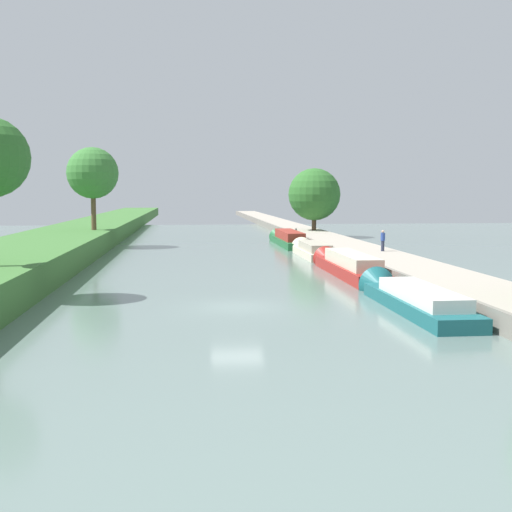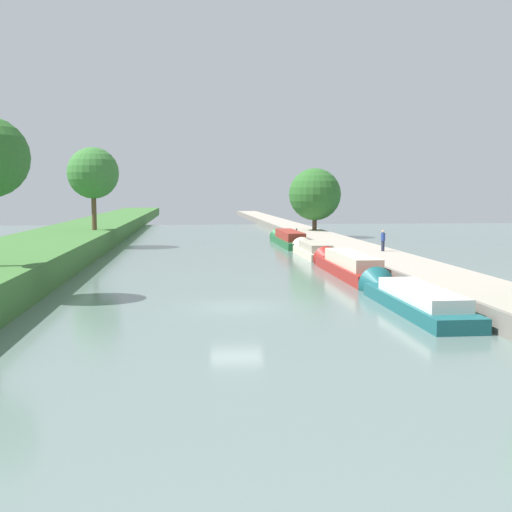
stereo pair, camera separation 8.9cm
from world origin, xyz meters
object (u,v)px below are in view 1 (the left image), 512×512
object	(u,v)px
narrowboat_red	(347,265)
narrowboat_cream	(311,250)
narrowboat_green	(287,239)
narrowboat_teal	(410,298)
person_walking	(383,240)
mooring_bollard_far	(296,230)

from	to	relation	value
narrowboat_red	narrowboat_cream	bearing A→B (deg)	89.79
narrowboat_cream	narrowboat_green	distance (m)	12.02
narrowboat_red	narrowboat_cream	distance (m)	12.66
narrowboat_cream	narrowboat_green	world-z (taller)	narrowboat_green
narrowboat_teal	narrowboat_red	xyz separation A→B (m)	(0.08, 12.52, 0.14)
narrowboat_teal	person_walking	world-z (taller)	person_walking
narrowboat_red	mooring_bollard_far	size ratio (longest dim) A/B	30.11
narrowboat_teal	narrowboat_green	distance (m)	37.20
narrowboat_teal	person_walking	size ratio (longest dim) A/B	6.96
narrowboat_cream	mooring_bollard_far	world-z (taller)	mooring_bollard_far
narrowboat_green	narrowboat_red	bearing A→B (deg)	-89.53
narrowboat_teal	narrowboat_cream	bearing A→B (deg)	89.70
mooring_bollard_far	narrowboat_cream	bearing A→B (deg)	-95.55
narrowboat_green	person_walking	xyz separation A→B (m)	(4.80, -17.92, 1.15)
narrowboat_teal	narrowboat_green	xyz separation A→B (m)	(-0.12, 37.20, 0.14)
narrowboat_red	narrowboat_green	size ratio (longest dim) A/B	0.93
narrowboat_teal	mooring_bollard_far	world-z (taller)	narrowboat_teal
narrowboat_red	person_walking	xyz separation A→B (m)	(4.60, 6.76, 1.15)
narrowboat_teal	narrowboat_red	bearing A→B (deg)	89.62
narrowboat_teal	narrowboat_red	size ratio (longest dim) A/B	0.85
narrowboat_green	mooring_bollard_far	size ratio (longest dim) A/B	32.42
narrowboat_green	person_walking	distance (m)	18.59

